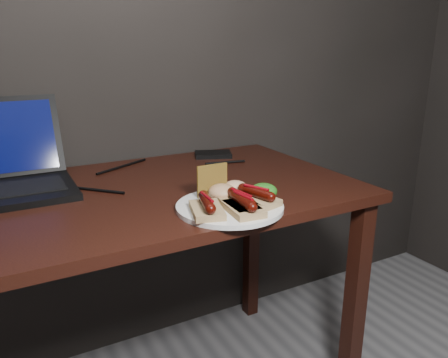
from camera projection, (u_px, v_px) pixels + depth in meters
desk at (112, 225)px, 1.21m from camera, size 1.40×0.70×0.75m
hard_drive at (213, 154)px, 1.60m from camera, size 0.15×0.13×0.02m
desk_cables at (92, 180)px, 1.30m from camera, size 1.01×0.33×0.01m
plate at (230, 207)px, 1.08m from camera, size 0.28×0.28×0.01m
bread_sausage_left at (207, 207)px, 1.02m from camera, size 0.10×0.13×0.04m
bread_sausage_center at (241, 202)px, 1.05m from camera, size 0.07×0.12×0.04m
bread_sausage_right at (256, 197)px, 1.08m from camera, size 0.10×0.13×0.04m
bread_sausage_extra at (243, 205)px, 1.03m from camera, size 0.08×0.12×0.04m
crispbread at (212, 180)px, 1.13m from camera, size 0.09×0.01×0.08m
salad_greens at (264, 191)px, 1.12m from camera, size 0.07×0.07×0.04m
salsa_mound at (222, 192)px, 1.11m from camera, size 0.07×0.07×0.04m
coleslaw_mound at (235, 187)px, 1.15m from camera, size 0.06×0.06×0.04m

